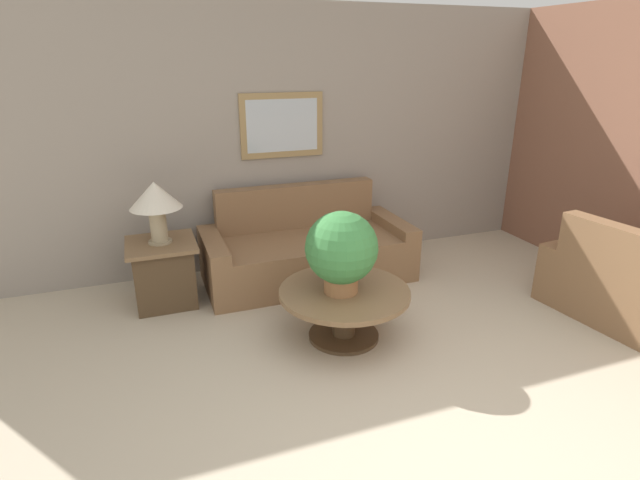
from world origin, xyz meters
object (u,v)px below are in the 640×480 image
Objects in this scene: side_table at (164,272)px; table_lamp at (155,199)px; armchair at (620,285)px; coffee_table at (344,303)px; couch_main at (306,251)px; potted_plant_on_table at (341,250)px.

table_lamp is (-0.00, 0.00, 0.67)m from side_table.
coffee_table is (-2.35, 0.46, 0.02)m from armchair.
potted_plant_on_table reaches higher than couch_main.
side_table is at bearing 137.67° from potted_plant_on_table.
armchair is 1.17× the size of coffee_table.
table_lamp reaches higher than coffee_table.
coffee_table is 1.69m from side_table.
armchair is 4.01m from table_lamp.
couch_main is at bearing 83.69° from potted_plant_on_table.
couch_main is at bearing 47.01° from armchair.
potted_plant_on_table is (1.24, -1.13, -0.21)m from table_lamp.
side_table is 0.67m from table_lamp.
table_lamp reaches higher than couch_main.
potted_plant_on_table is at bearing -96.31° from couch_main.
table_lamp reaches higher than side_table.
potted_plant_on_table is (-2.39, 0.44, 0.48)m from armchair.
side_table is 0.94× the size of potted_plant_on_table.
coffee_table is at bearing -94.63° from couch_main.
table_lamp is at bearing 60.04° from armchair.
potted_plant_on_table is at bearing -42.33° from side_table.
coffee_table is 1.87× the size of table_lamp.
armchair is 3.95m from side_table.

